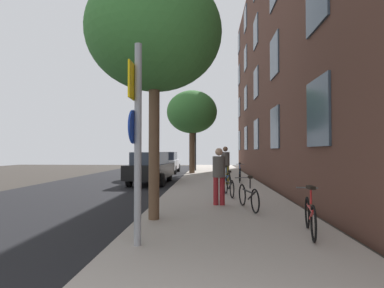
{
  "coord_description": "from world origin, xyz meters",
  "views": [
    {
      "loc": [
        0.67,
        -0.75,
        1.67
      ],
      "look_at": [
        0.03,
        10.27,
        1.95
      ],
      "focal_mm": 28.05,
      "sensor_mm": 36.0,
      "label": 1
    }
  ],
  "objects": [
    {
      "name": "sidewalk",
      "position": [
        1.1,
        15.0,
        0.06
      ],
      "size": [
        4.2,
        38.0,
        0.12
      ],
      "primitive_type": "cube",
      "color": "#9E9389",
      "rests_on": "ground"
    },
    {
      "name": "tree_near",
      "position": [
        -0.6,
        6.09,
        4.39
      ],
      "size": [
        3.13,
        3.13,
        5.63
      ],
      "color": "brown",
      "rests_on": "sidewalk"
    },
    {
      "name": "bicycle_4",
      "position": [
        2.22,
        14.59,
        0.51
      ],
      "size": [
        0.42,
        1.74,
        0.99
      ],
      "color": "black",
      "rests_on": "sidewalk"
    },
    {
      "name": "sign_post",
      "position": [
        -0.54,
        4.18,
        2.0
      ],
      "size": [
        0.15,
        0.6,
        3.36
      ],
      "color": "gray",
      "rests_on": "sidewalk"
    },
    {
      "name": "building_facade",
      "position": [
        3.69,
        14.5,
        6.57
      ],
      "size": [
        0.56,
        27.0,
        13.11
      ],
      "color": "#513328",
      "rests_on": "ground"
    },
    {
      "name": "bicycle_5",
      "position": [
        1.47,
        16.99,
        0.5
      ],
      "size": [
        0.52,
        1.73,
        0.96
      ],
      "color": "black",
      "rests_on": "sidewalk"
    },
    {
      "name": "ground_plane",
      "position": [
        -2.4,
        15.0,
        0.0
      ],
      "size": [
        41.8,
        41.8,
        0.0
      ],
      "primitive_type": "plane",
      "color": "#332D28"
    },
    {
      "name": "bicycle_3",
      "position": [
        1.36,
        12.19,
        0.49
      ],
      "size": [
        0.51,
        1.63,
        0.96
      ],
      "color": "black",
      "rests_on": "sidewalk"
    },
    {
      "name": "tree_far",
      "position": [
        -0.58,
        20.78,
        4.49
      ],
      "size": [
        3.62,
        3.62,
        5.94
      ],
      "color": "brown",
      "rests_on": "sidewalk"
    },
    {
      "name": "bicycle_0",
      "position": [
        2.55,
        4.99,
        0.48
      ],
      "size": [
        0.49,
        1.57,
        0.92
      ],
      "color": "black",
      "rests_on": "sidewalk"
    },
    {
      "name": "car_0",
      "position": [
        -2.35,
        14.57,
        0.84
      ],
      "size": [
        1.92,
        4.43,
        1.62
      ],
      "color": "black",
      "rests_on": "road_asphalt"
    },
    {
      "name": "road_asphalt",
      "position": [
        -4.5,
        15.0,
        0.01
      ],
      "size": [
        7.0,
        38.0,
        0.01
      ],
      "primitive_type": "cube",
      "color": "black",
      "rests_on": "ground"
    },
    {
      "name": "traffic_light",
      "position": [
        -0.58,
        23.66,
        2.35
      ],
      "size": [
        0.43,
        0.24,
        3.25
      ],
      "color": "black",
      "rests_on": "sidewalk"
    },
    {
      "name": "bicycle_2",
      "position": [
        1.34,
        9.79,
        0.47
      ],
      "size": [
        0.42,
        1.64,
        0.89
      ],
      "color": "black",
      "rests_on": "sidewalk"
    },
    {
      "name": "pedestrian_1",
      "position": [
        1.43,
        13.55,
        1.14
      ],
      "size": [
        0.55,
        0.55,
        1.78
      ],
      "color": "olive",
      "rests_on": "sidewalk"
    },
    {
      "name": "bicycle_1",
      "position": [
        1.72,
        7.39,
        0.47
      ],
      "size": [
        0.49,
        1.69,
        0.91
      ],
      "color": "black",
      "rests_on": "sidewalk"
    },
    {
      "name": "car_1",
      "position": [
        -2.66,
        22.24,
        0.84
      ],
      "size": [
        1.83,
        4.23,
        1.62
      ],
      "color": "silver",
      "rests_on": "road_asphalt"
    },
    {
      "name": "pedestrian_0",
      "position": [
        0.95,
        7.99,
        1.06
      ],
      "size": [
        0.44,
        0.44,
        1.65
      ],
      "color": "maroon",
      "rests_on": "sidewalk"
    }
  ]
}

